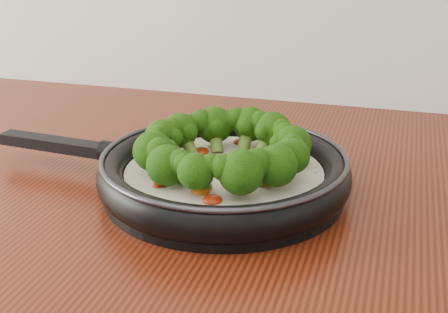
% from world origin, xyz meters
% --- Properties ---
extents(skillet, '(0.50, 0.34, 0.09)m').
position_xyz_m(skillet, '(0.13, 1.07, 0.94)').
color(skillet, black).
rests_on(skillet, counter).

